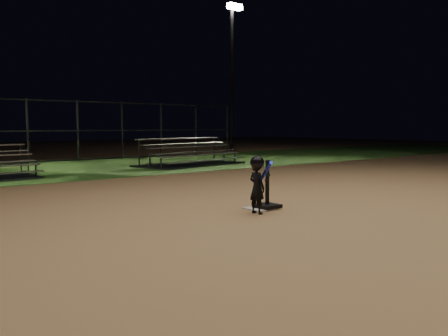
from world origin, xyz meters
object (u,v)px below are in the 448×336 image
Objects in this scene: child_batter at (257,183)px; light_pole_right at (232,65)px; batting_tee at (267,199)px; bleacher_right at (191,160)px; home_plate at (260,209)px.

child_batter is 20.08m from light_pole_right.
batting_tee is 9.38m from bleacher_right.
light_pole_right is (12.00, 14.94, 4.93)m from home_plate.
light_pole_right reaches higher than batting_tee.
bleacher_right is (4.71, 8.57, -0.31)m from child_batter.
bleacher_right is 0.52× the size of light_pole_right.
batting_tee is 0.86× the size of child_batter.
child_batter is (-0.44, -0.21, 0.33)m from batting_tee.
bleacher_right is at bearing 62.18° from home_plate.
bleacher_right is at bearing -138.92° from light_pole_right.
bleacher_right reaches higher than batting_tee.
light_pole_right is at bearing 30.58° from bleacher_right.
child_batter is at bearing -129.03° from light_pole_right.
bleacher_right reaches higher than child_batter.
bleacher_right is at bearing 62.94° from batting_tee.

